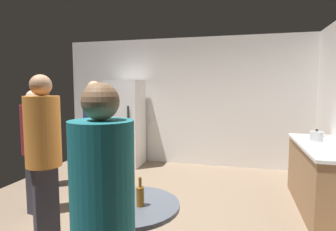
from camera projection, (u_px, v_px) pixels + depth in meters
The scene contains 14 objects.
ground_plane at pixel (144, 219), 3.66m from camera, with size 5.20×5.20×0.10m, color #7A6651.
wall_back at pixel (184, 102), 6.06m from camera, with size 5.32×0.06×2.70m, color silver.
refrigerator at pixel (125, 123), 5.98m from camera, with size 0.70×0.68×1.80m.
kitchen_counter at pixel (323, 178), 3.75m from camera, with size 0.64×1.79×0.90m.
kettle at pixel (317, 136), 3.95m from camera, with size 0.24×0.17×0.18m.
foreground_table at pixel (130, 216), 2.24m from camera, with size 0.80×0.80×0.73m.
beer_bottle_amber at pixel (140, 196), 2.18m from camera, with size 0.06×0.06×0.23m.
beer_bottle_brown at pixel (101, 204), 2.02m from camera, with size 0.06×0.06×0.23m.
plastic_cup_white at pixel (114, 203), 2.10m from camera, with size 0.08×0.08×0.11m, color white.
person_in_navy_shirt at pixel (95, 129), 4.27m from camera, with size 0.44×0.44×1.75m.
person_in_black_shirt at pixel (45, 129), 4.67m from camera, with size 0.47×0.47×1.64m.
person_in_orange_shirt at pixel (44, 149), 2.78m from camera, with size 0.48×0.48×1.78m.
person_in_teal_shirt at pixel (103, 214), 1.50m from camera, with size 0.42×0.42×1.68m.
person_in_maroon_shirt at pixel (36, 142), 3.66m from camera, with size 0.39×0.39×1.62m.
Camera 1 is at (1.19, -3.32, 1.65)m, focal length 30.07 mm.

